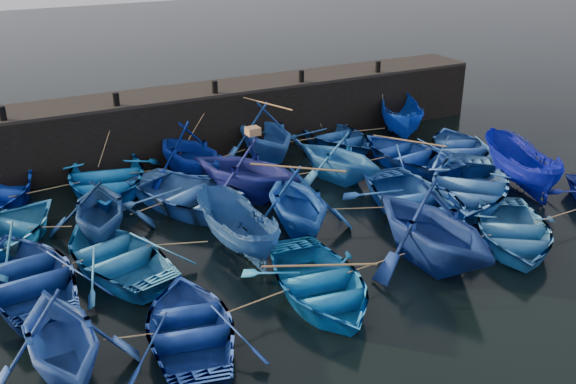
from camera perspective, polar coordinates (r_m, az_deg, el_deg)
name	(u,v)px	position (r m, az deg, el deg)	size (l,w,h in m)	color
ground	(337,251)	(19.44, 4.40, -5.25)	(120.00, 120.00, 0.00)	black
quay_wall	(209,120)	(27.70, -7.06, 6.41)	(26.00, 2.50, 2.50)	black
quay_top	(207,89)	(27.35, -7.20, 9.03)	(26.00, 2.50, 0.12)	black
bollard_0	(3,113)	(24.84, -24.04, 6.41)	(0.24, 0.24, 0.50)	black
bollard_1	(116,99)	(25.35, -15.03, 7.98)	(0.24, 0.24, 0.50)	black
bollard_2	(215,87)	(26.46, -6.52, 9.26)	(0.24, 0.24, 0.50)	black
bollard_3	(301,76)	(28.10, 1.20, 10.26)	(0.24, 0.24, 0.50)	black
bollard_4	(378,67)	(30.18, 8.00, 10.97)	(0.24, 0.24, 0.50)	black
boat_1	(105,176)	(24.09, -15.93, 1.35)	(4.15, 5.80, 1.20)	blue
boat_2	(189,151)	(24.54, -8.78, 3.63)	(3.57, 4.14, 2.18)	navy
boat_3	(265,132)	(26.21, -2.06, 5.39)	(3.83, 4.44, 2.34)	blue
boat_4	(336,136)	(27.89, 4.26, 4.98)	(3.31, 4.63, 0.96)	navy
boat_5	(402,118)	(29.39, 10.10, 6.49)	(1.73, 4.59, 1.77)	#083193
boat_7	(100,207)	(20.63, -16.39, -1.31)	(3.28, 3.80, 2.00)	navy
boat_8	(194,195)	(21.94, -8.34, -0.31)	(3.83, 5.35, 1.11)	#2F60B8
boat_9	(246,168)	(22.49, -3.76, 2.19)	(3.80, 4.41, 2.32)	navy
boat_10	(339,156)	(24.09, 4.56, 3.23)	(3.26, 3.78, 1.99)	blue
boat_11	(408,153)	(26.14, 10.62, 3.39)	(3.47, 4.85, 1.01)	#143C9A
boat_12	(461,148)	(27.27, 15.14, 3.80)	(3.39, 4.73, 0.98)	#25529E
boat_13	(27,275)	(18.49, -22.18, -6.86)	(3.62, 5.06, 1.05)	navy
boat_14	(116,255)	(18.82, -15.06, -5.40)	(3.36, 4.70, 0.98)	#236CB6
boat_15	(236,228)	(19.07, -4.66, -3.25)	(1.49, 3.96, 1.53)	navy
boat_16	(297,200)	(20.10, 0.82, -0.74)	(3.51, 4.07, 2.14)	blue
boat_17	(418,201)	(21.69, 11.47, -0.80)	(3.90, 5.45, 1.13)	#194BA0
boat_18	(469,186)	(23.27, 15.76, 0.55)	(4.08, 5.70, 1.18)	#2A5FB0
boat_19	(519,166)	(24.97, 19.84, 2.20)	(1.63, 4.31, 1.67)	#050D89
boat_20	(59,335)	(15.01, -19.69, -11.85)	(3.26, 3.78, 1.99)	#2A53AB
boat_21	(191,326)	(15.51, -8.63, -11.72)	(3.14, 4.40, 0.91)	navy
boat_22	(319,283)	(16.91, 2.78, -8.06)	(3.38, 4.73, 0.98)	blue
boat_23	(432,225)	(18.60, 12.69, -2.85)	(4.10, 4.75, 2.50)	navy
boat_24	(513,231)	(20.67, 19.37, -3.26)	(3.32, 4.64, 0.96)	#2E6EB2
wooden_crate	(253,131)	(22.17, -3.14, 5.44)	(0.45, 0.42, 0.27)	#9B6D43
mooring_ropes	(262,171)	(22.94, -2.36, 1.91)	(18.01, 11.76, 2.10)	tan
loose_oars	(324,159)	(21.86, 3.26, 2.92)	(10.32, 12.21, 1.42)	#99724C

